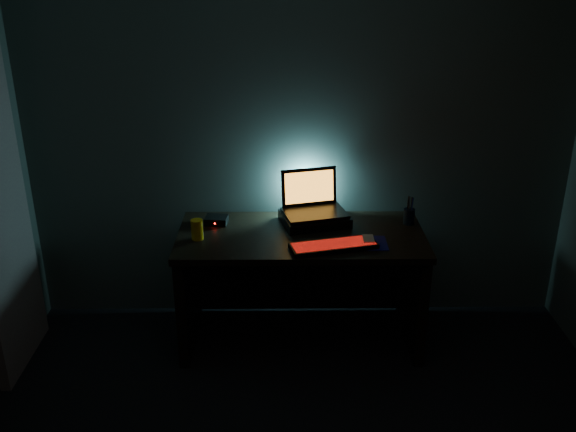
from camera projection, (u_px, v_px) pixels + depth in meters
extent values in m
cube|color=#4D5851|center=(300.00, 137.00, 4.05)|extent=(3.50, 0.00, 2.50)
cube|color=black|center=(301.00, 237.00, 3.90)|extent=(1.50, 0.70, 0.04)
cube|color=black|center=(188.00, 291.00, 4.04)|extent=(0.06, 0.64, 0.71)
cube|color=black|center=(413.00, 290.00, 4.05)|extent=(0.06, 0.64, 0.71)
cube|color=black|center=(299.00, 266.00, 4.35)|extent=(1.38, 0.02, 0.65)
cube|color=black|center=(315.00, 219.00, 4.03)|extent=(0.46, 0.39, 0.06)
cube|color=black|center=(315.00, 213.00, 4.02)|extent=(0.43, 0.35, 0.02)
cube|color=black|center=(309.00, 187.00, 4.08)|extent=(0.36, 0.13, 0.24)
cube|color=orange|center=(309.00, 187.00, 4.07)|extent=(0.32, 0.11, 0.20)
cube|color=black|center=(334.00, 246.00, 3.70)|extent=(0.53, 0.28, 0.03)
cube|color=red|center=(334.00, 244.00, 3.69)|extent=(0.50, 0.25, 0.00)
cube|color=#0D0F5D|center=(368.00, 243.00, 3.76)|extent=(0.22, 0.20, 0.00)
cube|color=gray|center=(368.00, 240.00, 3.76)|extent=(0.06, 0.11, 0.03)
cylinder|color=black|center=(409.00, 216.00, 4.01)|extent=(0.08, 0.08, 0.10)
cylinder|color=#D2970B|center=(197.00, 230.00, 3.80)|extent=(0.09, 0.09, 0.12)
cube|color=black|center=(216.00, 220.00, 4.03)|extent=(0.15, 0.12, 0.05)
sphere|color=#FF0C07|center=(215.00, 224.00, 3.98)|extent=(0.01, 0.01, 0.01)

